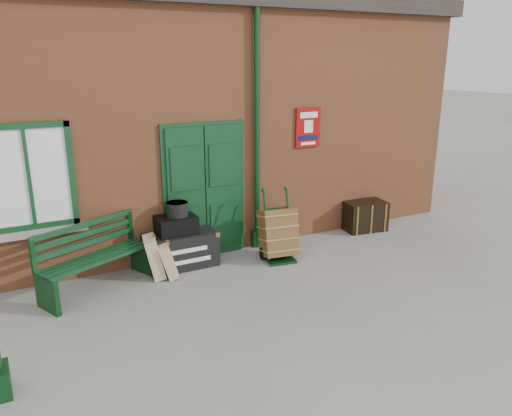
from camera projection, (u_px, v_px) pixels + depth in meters
ground at (263, 284)px, 7.42m from camera, size 80.00×80.00×0.00m
station_building at (178, 115)px, 9.75m from camera, size 10.30×4.30×4.36m
bench at (94, 256)px, 7.14m from camera, size 1.72×1.15×1.03m
houdini_trunk at (180, 249)px, 8.03m from camera, size 1.12×0.62×0.56m
strongbox at (176, 225)px, 7.88m from camera, size 0.62×0.45×0.28m
hatbox at (177, 209)px, 7.82m from camera, size 0.34×0.34×0.22m
suitcase_back at (154, 257)px, 7.59m from camera, size 0.38×0.50×0.65m
suitcase_front at (168, 260)px, 7.60m from camera, size 0.37×0.45×0.56m
porter_trolley at (278, 233)px, 8.25m from camera, size 0.65×0.69×1.16m
dark_trunk at (364, 216)px, 9.71m from camera, size 0.86×0.63×0.57m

